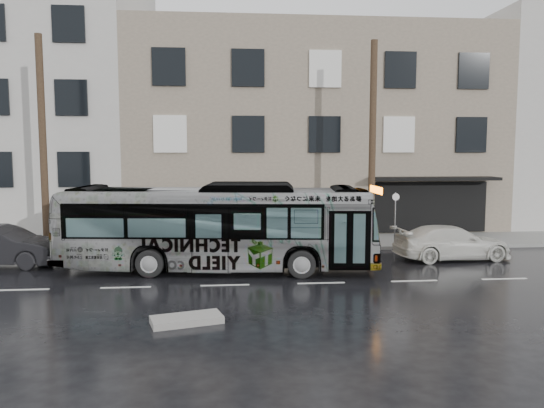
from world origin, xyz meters
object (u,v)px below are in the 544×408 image
(dark_sedan, at_px, (1,246))
(utility_pole_rear, at_px, (43,145))
(sign_post, at_px, (395,219))
(white_sedan, at_px, (452,242))
(bus, at_px, (218,227))
(utility_pole_front, at_px, (372,145))

(dark_sedan, bearing_deg, utility_pole_rear, -18.37)
(dark_sedan, bearing_deg, sign_post, -75.11)
(white_sedan, height_order, dark_sedan, dark_sedan)
(sign_post, distance_m, bus, 8.62)
(utility_pole_rear, relative_size, sign_post, 3.75)
(utility_pole_rear, height_order, bus, utility_pole_rear)
(sign_post, bearing_deg, dark_sedan, -172.57)
(white_sedan, bearing_deg, bus, 93.06)
(utility_pole_front, xyz_separation_m, bus, (-6.75, -3.55, -3.04))
(bus, relative_size, white_sedan, 2.45)
(sign_post, bearing_deg, utility_pole_front, 180.00)
(utility_pole_front, relative_size, sign_post, 3.75)
(sign_post, bearing_deg, bus, -155.67)
(utility_pole_front, relative_size, bus, 0.78)
(utility_pole_front, xyz_separation_m, white_sedan, (2.70, -2.40, -3.97))
(bus, height_order, white_sedan, bus)
(sign_post, height_order, dark_sedan, sign_post)
(utility_pole_front, xyz_separation_m, dark_sedan, (-15.02, -2.10, -3.88))
(utility_pole_rear, bearing_deg, sign_post, 0.00)
(white_sedan, xyz_separation_m, dark_sedan, (-17.71, 0.29, 0.08))
(utility_pole_front, distance_m, utility_pole_rear, 14.00)
(utility_pole_rear, height_order, white_sedan, utility_pole_rear)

